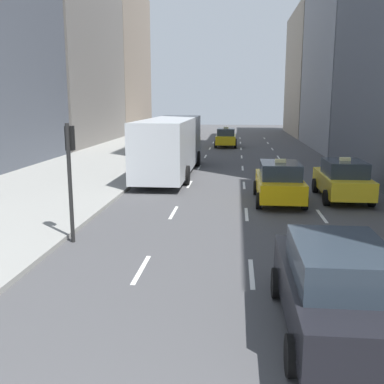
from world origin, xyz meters
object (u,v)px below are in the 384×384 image
(taxi_third, at_px, (226,137))
(traffic_light_pole, at_px, (70,163))
(taxi_lead, at_px, (343,179))
(city_bus, at_px, (171,144))
(sedan_black_near, at_px, (336,287))
(taxi_second, at_px, (279,182))

(taxi_third, xyz_separation_m, traffic_light_pole, (-3.95, -29.50, 1.53))
(taxi_lead, bearing_deg, city_bus, 144.59)
(taxi_lead, xyz_separation_m, sedan_black_near, (-2.80, -11.93, 0.03))
(city_bus, bearing_deg, sedan_black_near, -72.61)
(sedan_black_near, bearing_deg, taxi_second, 90.00)
(taxi_lead, bearing_deg, traffic_light_pole, -143.91)
(city_bus, bearing_deg, taxi_third, 80.36)
(sedan_black_near, height_order, city_bus, city_bus)
(taxi_third, distance_m, sedan_black_near, 34.58)
(taxi_lead, bearing_deg, taxi_second, -163.26)
(sedan_black_near, height_order, traffic_light_pole, traffic_light_pole)
(taxi_third, xyz_separation_m, sedan_black_near, (2.80, -34.47, 0.03))
(sedan_black_near, xyz_separation_m, traffic_light_pole, (-6.75, 4.97, 1.50))
(taxi_second, xyz_separation_m, sedan_black_near, (0.00, -11.09, 0.03))
(taxi_lead, relative_size, taxi_second, 1.00)
(taxi_lead, xyz_separation_m, taxi_third, (-5.60, 22.53, 0.00))
(taxi_lead, height_order, city_bus, city_bus)
(taxi_lead, distance_m, sedan_black_near, 12.26)
(taxi_lead, bearing_deg, taxi_third, 103.96)
(taxi_second, bearing_deg, city_bus, 129.44)
(sedan_black_near, bearing_deg, traffic_light_pole, 143.62)
(taxi_lead, height_order, sedan_black_near, taxi_lead)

